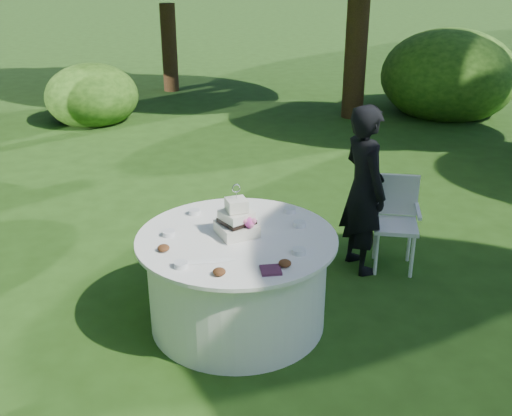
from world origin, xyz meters
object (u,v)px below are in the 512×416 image
(napkins, at_px, (271,270))
(guest, at_px, (364,190))
(table, at_px, (237,279))
(chair, at_px, (396,215))
(cake, at_px, (237,221))

(napkins, bearing_deg, guest, 51.50)
(table, height_order, chair, chair)
(guest, relative_size, cake, 3.80)
(table, distance_m, cake, 0.50)
(guest, bearing_deg, cake, 108.15)
(guest, bearing_deg, table, 109.07)
(napkins, distance_m, guest, 1.71)
(cake, distance_m, chair, 1.77)
(guest, bearing_deg, napkins, 128.91)
(table, relative_size, chair, 1.77)
(napkins, relative_size, guest, 0.09)
(cake, bearing_deg, chair, 25.41)
(cake, height_order, chair, cake)
(napkins, distance_m, table, 0.72)
(table, distance_m, chair, 1.76)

